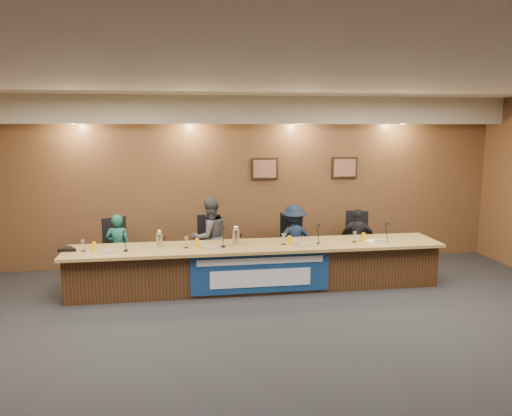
# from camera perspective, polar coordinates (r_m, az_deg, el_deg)

# --- Properties ---
(floor) EXTENTS (10.00, 10.00, 0.00)m
(floor) POSITION_cam_1_polar(r_m,az_deg,el_deg) (6.21, 3.63, -16.05)
(floor) COLOR black
(floor) RESTS_ON ground
(ceiling) EXTENTS (10.00, 8.00, 0.04)m
(ceiling) POSITION_cam_1_polar(r_m,az_deg,el_deg) (5.64, 3.98, 14.79)
(ceiling) COLOR silver
(ceiling) RESTS_ON wall_back
(wall_back) EXTENTS (10.00, 0.04, 3.20)m
(wall_back) POSITION_cam_1_polar(r_m,az_deg,el_deg) (9.62, -1.40, 3.00)
(wall_back) COLOR brown
(wall_back) RESTS_ON floor
(soffit) EXTENTS (10.00, 0.50, 0.50)m
(soffit) POSITION_cam_1_polar(r_m,az_deg,el_deg) (9.31, -1.23, 11.12)
(soffit) COLOR beige
(soffit) RESTS_ON wall_back
(dais_body) EXTENTS (6.00, 0.80, 0.70)m
(dais_body) POSITION_cam_1_polar(r_m,az_deg,el_deg) (8.30, 0.07, -6.82)
(dais_body) COLOR #3F2613
(dais_body) RESTS_ON floor
(dais_top) EXTENTS (6.10, 0.95, 0.05)m
(dais_top) POSITION_cam_1_polar(r_m,az_deg,el_deg) (8.16, 0.13, -4.39)
(dais_top) COLOR olive
(dais_top) RESTS_ON dais_body
(banner) EXTENTS (2.20, 0.02, 0.65)m
(banner) POSITION_cam_1_polar(r_m,az_deg,el_deg) (7.90, 0.54, -7.44)
(banner) COLOR navy
(banner) RESTS_ON dais_body
(banner_text_upper) EXTENTS (2.00, 0.01, 0.10)m
(banner_text_upper) POSITION_cam_1_polar(r_m,az_deg,el_deg) (7.83, 0.56, -6.07)
(banner_text_upper) COLOR silver
(banner_text_upper) RESTS_ON banner
(banner_text_lower) EXTENTS (1.60, 0.01, 0.28)m
(banner_text_lower) POSITION_cam_1_polar(r_m,az_deg,el_deg) (7.91, 0.56, -8.03)
(banner_text_lower) COLOR silver
(banner_text_lower) RESTS_ON banner
(wall_photo_left) EXTENTS (0.52, 0.04, 0.42)m
(wall_photo_left) POSITION_cam_1_polar(r_m,az_deg,el_deg) (9.62, 0.99, 4.51)
(wall_photo_left) COLOR black
(wall_photo_left) RESTS_ON wall_back
(wall_photo_right) EXTENTS (0.52, 0.04, 0.42)m
(wall_photo_right) POSITION_cam_1_polar(r_m,az_deg,el_deg) (10.02, 10.07, 4.56)
(wall_photo_right) COLOR black
(wall_photo_right) RESTS_ON wall_back
(panelist_a) EXTENTS (0.47, 0.35, 1.19)m
(panelist_a) POSITION_cam_1_polar(r_m,az_deg,el_deg) (8.91, -15.47, -4.42)
(panelist_a) COLOR #185145
(panelist_a) RESTS_ON floor
(panelist_b) EXTENTS (0.86, 0.79, 1.44)m
(panelist_b) POSITION_cam_1_polar(r_m,az_deg,el_deg) (8.84, -5.30, -3.38)
(panelist_b) COLOR #444549
(panelist_b) RESTS_ON floor
(panelist_c) EXTENTS (0.85, 0.54, 1.26)m
(panelist_c) POSITION_cam_1_polar(r_m,az_deg,el_deg) (9.07, 4.34, -3.61)
(panelist_c) COLOR #101B32
(panelist_c) RESTS_ON floor
(panelist_d) EXTENTS (0.73, 0.46, 1.16)m
(panelist_d) POSITION_cam_1_polar(r_m,az_deg,el_deg) (9.43, 11.54, -3.60)
(panelist_d) COLOR black
(panelist_d) RESTS_ON floor
(office_chair_a) EXTENTS (0.63, 0.63, 0.08)m
(office_chair_a) POSITION_cam_1_polar(r_m,az_deg,el_deg) (9.04, -15.36, -4.97)
(office_chair_a) COLOR black
(office_chair_a) RESTS_ON floor
(office_chair_b) EXTENTS (0.49, 0.49, 0.08)m
(office_chair_b) POSITION_cam_1_polar(r_m,az_deg,el_deg) (8.99, -5.32, -4.74)
(office_chair_b) COLOR black
(office_chair_b) RESTS_ON floor
(office_chair_c) EXTENTS (0.53, 0.53, 0.08)m
(office_chair_c) POSITION_cam_1_polar(r_m,az_deg,el_deg) (9.20, 4.18, -4.40)
(office_chair_c) COLOR black
(office_chair_c) RESTS_ON floor
(office_chair_d) EXTENTS (0.63, 0.63, 0.08)m
(office_chair_d) POSITION_cam_1_polar(r_m,az_deg,el_deg) (9.54, 11.31, -4.06)
(office_chair_d) COLOR black
(office_chair_d) RESTS_ON floor
(nameplate_a) EXTENTS (0.24, 0.08, 0.10)m
(nameplate_a) POSITION_cam_1_polar(r_m,az_deg,el_deg) (7.89, -16.59, -4.74)
(nameplate_a) COLOR white
(nameplate_a) RESTS_ON dais_top
(microphone_a) EXTENTS (0.07, 0.07, 0.02)m
(microphone_a) POSITION_cam_1_polar(r_m,az_deg,el_deg) (8.00, -14.68, -4.72)
(microphone_a) COLOR black
(microphone_a) RESTS_ON dais_top
(juice_glass_a) EXTENTS (0.06, 0.06, 0.15)m
(juice_glass_a) POSITION_cam_1_polar(r_m,az_deg,el_deg) (8.10, -18.02, -4.24)
(juice_glass_a) COLOR #F9B703
(juice_glass_a) RESTS_ON dais_top
(water_glass_a) EXTENTS (0.08, 0.08, 0.18)m
(water_glass_a) POSITION_cam_1_polar(r_m,az_deg,el_deg) (8.15, -19.16, -4.10)
(water_glass_a) COLOR silver
(water_glass_a) RESTS_ON dais_top
(nameplate_b) EXTENTS (0.24, 0.08, 0.10)m
(nameplate_b) POSITION_cam_1_polar(r_m,az_deg,el_deg) (7.85, -5.14, -4.45)
(nameplate_b) COLOR white
(nameplate_b) RESTS_ON dais_top
(microphone_b) EXTENTS (0.07, 0.07, 0.02)m
(microphone_b) POSITION_cam_1_polar(r_m,az_deg,el_deg) (8.01, -3.76, -4.41)
(microphone_b) COLOR black
(microphone_b) RESTS_ON dais_top
(juice_glass_b) EXTENTS (0.06, 0.06, 0.15)m
(juice_glass_b) POSITION_cam_1_polar(r_m,az_deg,el_deg) (8.00, -6.74, -4.00)
(juice_glass_b) COLOR #F9B703
(juice_glass_b) RESTS_ON dais_top
(water_glass_b) EXTENTS (0.08, 0.08, 0.18)m
(water_glass_b) POSITION_cam_1_polar(r_m,az_deg,el_deg) (8.00, -7.99, -3.91)
(water_glass_b) COLOR silver
(water_glass_b) RESTS_ON dais_top
(nameplate_c) EXTENTS (0.24, 0.08, 0.10)m
(nameplate_c) POSITION_cam_1_polar(r_m,az_deg,el_deg) (8.07, 6.14, -4.09)
(nameplate_c) COLOR white
(nameplate_c) RESTS_ON dais_top
(microphone_c) EXTENTS (0.07, 0.07, 0.02)m
(microphone_c) POSITION_cam_1_polar(r_m,az_deg,el_deg) (8.28, 7.01, -4.00)
(microphone_c) COLOR black
(microphone_c) RESTS_ON dais_top
(juice_glass_c) EXTENTS (0.06, 0.06, 0.15)m
(juice_glass_c) POSITION_cam_1_polar(r_m,az_deg,el_deg) (8.15, 3.83, -3.70)
(juice_glass_c) COLOR #F9B703
(juice_glass_c) RESTS_ON dais_top
(water_glass_c) EXTENTS (0.08, 0.08, 0.18)m
(water_glass_c) POSITION_cam_1_polar(r_m,az_deg,el_deg) (8.16, 3.16, -3.57)
(water_glass_c) COLOR silver
(water_glass_c) RESTS_ON dais_top
(nameplate_d) EXTENTS (0.24, 0.08, 0.10)m
(nameplate_d) POSITION_cam_1_polar(r_m,az_deg,el_deg) (8.47, 14.01, -3.67)
(nameplate_d) COLOR white
(nameplate_d) RESTS_ON dais_top
(microphone_d) EXTENTS (0.07, 0.07, 0.02)m
(microphone_d) POSITION_cam_1_polar(r_m,az_deg,el_deg) (8.64, 14.52, -3.68)
(microphone_d) COLOR black
(microphone_d) RESTS_ON dais_top
(juice_glass_d) EXTENTS (0.06, 0.06, 0.15)m
(juice_glass_d) POSITION_cam_1_polar(r_m,az_deg,el_deg) (8.54, 12.17, -3.30)
(juice_glass_d) COLOR #F9B703
(juice_glass_d) RESTS_ON dais_top
(water_glass_d) EXTENTS (0.08, 0.08, 0.18)m
(water_glass_d) POSITION_cam_1_polar(r_m,az_deg,el_deg) (8.46, 11.22, -3.27)
(water_glass_d) COLOR silver
(water_glass_d) RESTS_ON dais_top
(carafe_left) EXTENTS (0.11, 0.11, 0.23)m
(carafe_left) POSITION_cam_1_polar(r_m,az_deg,el_deg) (8.12, -10.97, -3.64)
(carafe_left) COLOR silver
(carafe_left) RESTS_ON dais_top
(carafe_mid) EXTENTS (0.12, 0.12, 0.26)m
(carafe_mid) POSITION_cam_1_polar(r_m,az_deg,el_deg) (8.11, -2.30, -3.35)
(carafe_mid) COLOR silver
(carafe_mid) RESTS_ON dais_top
(speakerphone) EXTENTS (0.32, 0.32, 0.05)m
(speakerphone) POSITION_cam_1_polar(r_m,az_deg,el_deg) (8.28, -20.70, -4.44)
(speakerphone) COLOR black
(speakerphone) RESTS_ON dais_top
(paper_stack) EXTENTS (0.26, 0.33, 0.01)m
(paper_stack) POSITION_cam_1_polar(r_m,az_deg,el_deg) (8.60, 13.30, -3.73)
(paper_stack) COLOR white
(paper_stack) RESTS_ON dais_top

